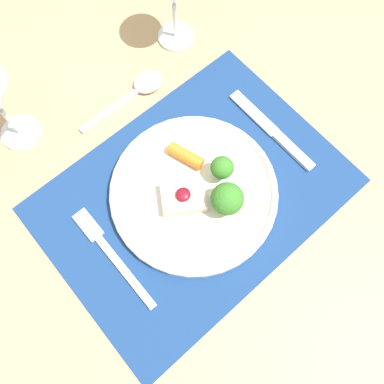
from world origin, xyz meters
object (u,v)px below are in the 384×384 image
object	(u,v)px
fork	(109,251)
spoon	(142,87)
knife	(277,135)
dinner_plate	(194,193)

from	to	relation	value
fork	spoon	distance (m)	0.30
knife	fork	bearing A→B (deg)	177.70
spoon	fork	bearing A→B (deg)	-134.85
dinner_plate	spoon	size ratio (longest dim) A/B	1.52
fork	knife	bearing A→B (deg)	-4.11
fork	knife	size ratio (longest dim) A/B	1.00
dinner_plate	knife	xyz separation A→B (m)	(0.18, -0.01, -0.01)
dinner_plate	fork	bearing A→B (deg)	173.52
dinner_plate	spoon	bearing A→B (deg)	73.81
fork	knife	xyz separation A→B (m)	(0.34, -0.03, 0.00)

